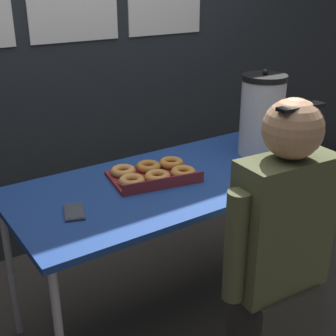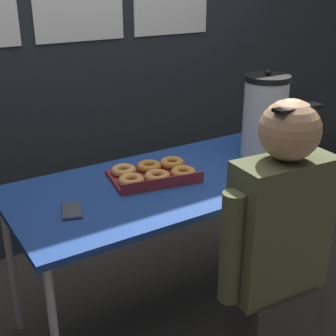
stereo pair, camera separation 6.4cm
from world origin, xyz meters
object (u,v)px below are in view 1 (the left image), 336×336
donut_box (153,173)px  person_seated (279,259)px  coffee_urn (262,115)px  cell_phone (74,212)px

donut_box → person_seated: (0.17, -0.63, -0.18)m
donut_box → coffee_urn: (0.63, -0.04, 0.18)m
coffee_urn → cell_phone: bearing=-175.9°
coffee_urn → person_seated: size_ratio=0.35×
donut_box → coffee_urn: size_ratio=0.97×
coffee_urn → person_seated: 0.83m
cell_phone → donut_box: bearing=33.7°
donut_box → cell_phone: (-0.44, -0.11, -0.02)m
donut_box → person_seated: size_ratio=0.34×
coffee_urn → person_seated: person_seated is taller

